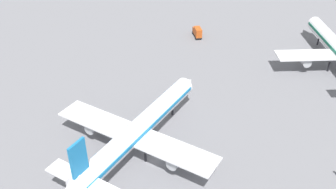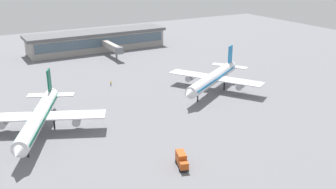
% 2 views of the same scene
% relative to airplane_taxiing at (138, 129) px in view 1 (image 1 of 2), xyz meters
% --- Properties ---
extents(ground, '(288.00, 288.00, 0.00)m').
position_rel_airplane_taxiing_xyz_m(ground, '(1.30, -4.44, -4.87)').
color(ground, slate).
extents(airplane_taxiing, '(39.37, 33.04, 13.41)m').
position_rel_airplane_taxiing_xyz_m(airplane_taxiing, '(0.00, 0.00, 0.00)').
color(airplane_taxiing, white).
rests_on(airplane_taxiing, ground).
extents(catering_truck, '(3.54, 5.91, 3.30)m').
position_rel_airplane_taxiing_xyz_m(catering_truck, '(38.13, 40.22, -3.18)').
color(catering_truck, black).
rests_on(catering_truck, ground).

